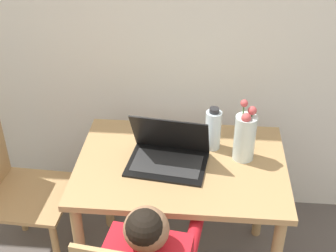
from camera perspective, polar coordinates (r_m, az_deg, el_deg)
name	(u,v)px	position (r m, az deg, el deg)	size (l,w,h in m)	color
wall_back	(147,3)	(2.45, -2.59, 14.71)	(6.40, 0.05, 2.50)	white
dining_table	(181,180)	(2.22, 1.58, -6.66)	(0.96, 0.67, 0.71)	tan
chair_spare	(15,187)	(2.50, -18.19, -7.05)	(0.42, 0.42, 0.95)	tan
laptop	(168,152)	(2.12, 0.05, -3.18)	(0.38, 0.29, 0.23)	black
flower_vase	(245,136)	(2.14, 9.36, -1.18)	(0.10, 0.10, 0.30)	silver
water_bottle	(213,129)	(2.20, 5.52, -0.41)	(0.07, 0.07, 0.22)	silver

